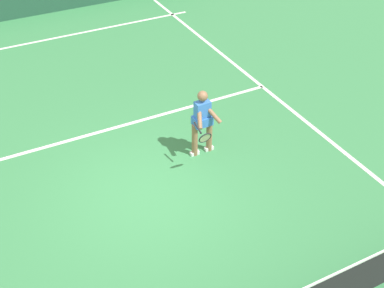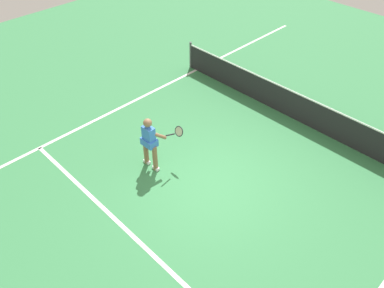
% 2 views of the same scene
% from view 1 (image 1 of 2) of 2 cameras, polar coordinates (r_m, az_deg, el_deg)
% --- Properties ---
extents(ground_plane, '(27.19, 27.19, 0.00)m').
position_cam_1_polar(ground_plane, '(10.27, -4.85, -5.40)').
color(ground_plane, '#38844C').
extents(baseline_marking, '(9.71, 0.10, 0.01)m').
position_cam_1_polar(baseline_marking, '(16.81, -15.96, 11.13)').
color(baseline_marking, white).
rests_on(baseline_marking, ground).
extents(service_line_marking, '(8.71, 0.10, 0.01)m').
position_cam_1_polar(service_line_marking, '(12.10, -9.49, 1.57)').
color(service_line_marking, white).
rests_on(service_line_marking, ground).
extents(sideline_left_marking, '(0.10, 18.92, 0.01)m').
position_cam_1_polar(sideline_left_marking, '(12.18, 14.26, 1.10)').
color(sideline_left_marking, white).
rests_on(sideline_left_marking, ground).
extents(tennis_player, '(0.77, 0.93, 1.55)m').
position_cam_1_polar(tennis_player, '(10.74, 1.19, 2.59)').
color(tennis_player, '#8C6647').
rests_on(tennis_player, ground).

